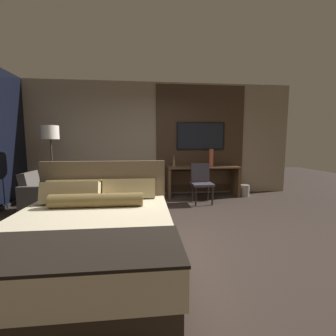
% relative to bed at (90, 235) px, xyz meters
% --- Properties ---
extents(ground_plane, '(16.00, 16.00, 0.00)m').
position_rel_bed_xyz_m(ground_plane, '(0.78, 0.67, -0.32)').
color(ground_plane, '#332823').
extents(wall_back_tv_panel, '(7.20, 0.09, 2.80)m').
position_rel_bed_xyz_m(wall_back_tv_panel, '(0.94, 3.26, 1.08)').
color(wall_back_tv_panel, gray).
rests_on(wall_back_tv_panel, ground_plane).
extents(bed, '(1.79, 2.09, 1.06)m').
position_rel_bed_xyz_m(bed, '(0.00, 0.00, 0.00)').
color(bed, '#33281E').
rests_on(bed, ground_plane).
extents(desk, '(1.75, 0.56, 0.74)m').
position_rel_bed_xyz_m(desk, '(2.03, 2.96, 0.19)').
color(desk, brown).
rests_on(desk, ground_plane).
extents(tv, '(1.23, 0.04, 0.69)m').
position_rel_bed_xyz_m(tv, '(2.03, 3.19, 1.17)').
color(tv, black).
extents(desk_chair, '(0.46, 0.45, 0.87)m').
position_rel_bed_xyz_m(desk_chair, '(1.84, 2.34, 0.20)').
color(desk_chair, '#38333D').
rests_on(desk_chair, ground_plane).
extents(armchair_by_window, '(0.71, 0.71, 0.78)m').
position_rel_bed_xyz_m(armchair_by_window, '(-1.32, 1.98, -0.05)').
color(armchair_by_window, '#47423D').
rests_on(armchair_by_window, ground_plane).
extents(floor_lamp, '(0.34, 0.34, 1.67)m').
position_rel_bed_xyz_m(floor_lamp, '(-1.33, 2.47, 1.09)').
color(floor_lamp, '#282623').
rests_on(floor_lamp, ground_plane).
extents(vase_tall, '(0.10, 0.10, 0.42)m').
position_rel_bed_xyz_m(vase_tall, '(2.22, 2.85, 0.64)').
color(vase_tall, '#B2563D').
rests_on(vase_tall, desk).
extents(vase_short, '(0.08, 0.08, 0.31)m').
position_rel_bed_xyz_m(vase_short, '(1.31, 2.96, 0.58)').
color(vase_short, '#846647').
rests_on(vase_short, desk).
extents(book, '(0.23, 0.17, 0.03)m').
position_rel_bed_xyz_m(book, '(2.00, 2.92, 0.44)').
color(book, maroon).
rests_on(book, desk).
extents(waste_bin, '(0.22, 0.22, 0.28)m').
position_rel_bed_xyz_m(waste_bin, '(3.07, 2.80, -0.18)').
color(waste_bin, gray).
rests_on(waste_bin, ground_plane).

